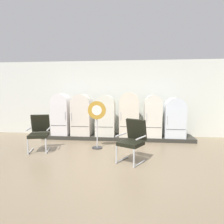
% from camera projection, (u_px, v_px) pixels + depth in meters
% --- Properties ---
extents(ground, '(12.00, 10.00, 0.05)m').
position_uv_depth(ground, '(106.00, 171.00, 4.52)').
color(ground, '#7D6B52').
extents(back_wall, '(11.76, 0.12, 2.95)m').
position_uv_depth(back_wall, '(119.00, 98.00, 7.98)').
color(back_wall, silver).
rests_on(back_wall, ground).
extents(display_plinth, '(5.51, 0.95, 0.13)m').
position_uv_depth(display_plinth, '(117.00, 137.00, 7.50)').
color(display_plinth, '#31302A').
rests_on(display_plinth, ground).
extents(refrigerator_0, '(0.63, 0.62, 1.54)m').
position_uv_depth(refrigerator_0, '(61.00, 113.00, 7.50)').
color(refrigerator_0, white).
rests_on(refrigerator_0, display_plinth).
extents(refrigerator_1, '(0.71, 0.64, 1.52)m').
position_uv_depth(refrigerator_1, '(82.00, 114.00, 7.43)').
color(refrigerator_1, silver).
rests_on(refrigerator_1, display_plinth).
extents(refrigerator_2, '(0.69, 0.62, 1.50)m').
position_uv_depth(refrigerator_2, '(105.00, 114.00, 7.32)').
color(refrigerator_2, silver).
rests_on(refrigerator_2, display_plinth).
extents(refrigerator_3, '(0.69, 0.64, 1.60)m').
position_uv_depth(refrigerator_3, '(129.00, 113.00, 7.23)').
color(refrigerator_3, silver).
rests_on(refrigerator_3, display_plinth).
extents(refrigerator_4, '(0.60, 0.70, 1.50)m').
position_uv_depth(refrigerator_4, '(153.00, 114.00, 7.18)').
color(refrigerator_4, silver).
rests_on(refrigerator_4, display_plinth).
extents(refrigerator_5, '(0.71, 0.68, 1.40)m').
position_uv_depth(refrigerator_5, '(174.00, 117.00, 7.09)').
color(refrigerator_5, white).
rests_on(refrigerator_5, display_plinth).
extents(armchair_left, '(0.70, 0.76, 1.06)m').
position_uv_depth(armchair_left, '(39.00, 131.00, 5.93)').
color(armchair_left, silver).
rests_on(armchair_left, ground).
extents(armchair_right, '(0.79, 0.83, 1.06)m').
position_uv_depth(armchair_right, '(133.00, 138.00, 5.01)').
color(armchair_right, silver).
rests_on(armchair_right, ground).
extents(sign_stand, '(0.56, 0.32, 1.47)m').
position_uv_depth(sign_stand, '(97.00, 123.00, 6.12)').
color(sign_stand, '#2D2D30').
rests_on(sign_stand, ground).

